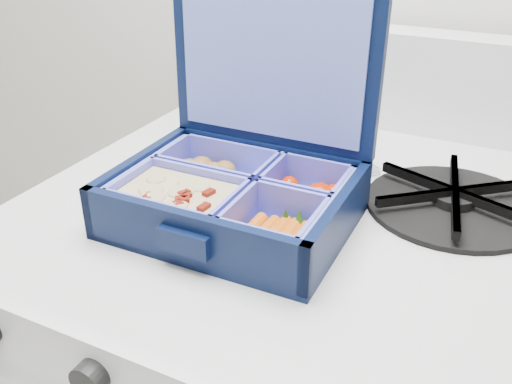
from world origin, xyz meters
The scene contains 4 objects.
bento_box centered at (-0.75, 1.60, 0.91)m, with size 0.23×0.18×0.06m, color black, non-canonical shape.
burner_grate centered at (-0.55, 1.73, 0.89)m, with size 0.19×0.19×0.03m, color black.
burner_grate_rear centered at (-0.82, 1.84, 0.89)m, with size 0.18×0.18×0.02m, color black.
fork centered at (-0.71, 1.72, 0.88)m, with size 0.02×0.16×0.01m, color silver, non-canonical shape.
Camera 1 is at (-0.50, 1.15, 1.19)m, focal length 40.00 mm.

